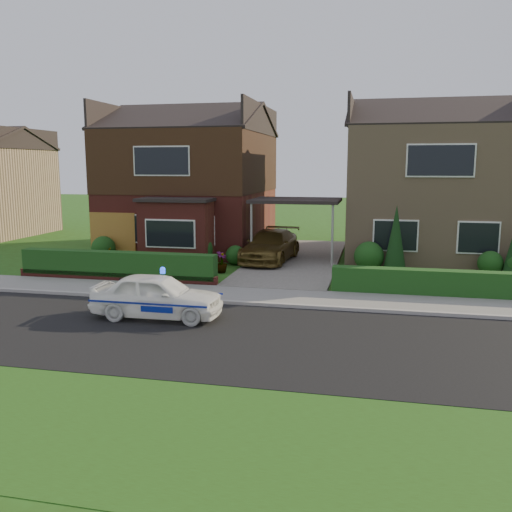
# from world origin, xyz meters

# --- Properties ---
(ground) EXTENTS (120.00, 120.00, 0.00)m
(ground) POSITION_xyz_m (0.00, 0.00, 0.00)
(ground) COLOR #254813
(ground) RESTS_ON ground
(road) EXTENTS (60.00, 6.00, 0.02)m
(road) POSITION_xyz_m (0.00, 0.00, 0.00)
(road) COLOR black
(road) RESTS_ON ground
(kerb) EXTENTS (60.00, 0.16, 0.12)m
(kerb) POSITION_xyz_m (0.00, 3.05, 0.06)
(kerb) COLOR #9E9993
(kerb) RESTS_ON ground
(sidewalk) EXTENTS (60.00, 2.00, 0.10)m
(sidewalk) POSITION_xyz_m (0.00, 4.10, 0.05)
(sidewalk) COLOR slate
(sidewalk) RESTS_ON ground
(grass_verge) EXTENTS (60.00, 4.00, 0.01)m
(grass_verge) POSITION_xyz_m (0.00, -5.00, 0.00)
(grass_verge) COLOR #254813
(grass_verge) RESTS_ON ground
(driveway) EXTENTS (3.80, 12.00, 0.12)m
(driveway) POSITION_xyz_m (0.00, 11.00, 0.06)
(driveway) COLOR #666059
(driveway) RESTS_ON ground
(house_left) EXTENTS (7.50, 9.53, 7.25)m
(house_left) POSITION_xyz_m (-5.78, 13.90, 3.81)
(house_left) COLOR maroon
(house_left) RESTS_ON ground
(house_right) EXTENTS (7.50, 8.06, 7.25)m
(house_right) POSITION_xyz_m (5.80, 13.99, 3.66)
(house_right) COLOR tan
(house_right) RESTS_ON ground
(carport_link) EXTENTS (3.80, 3.00, 2.77)m
(carport_link) POSITION_xyz_m (0.00, 10.95, 2.66)
(carport_link) COLOR black
(carport_link) RESTS_ON ground
(garage_door) EXTENTS (2.20, 0.10, 2.10)m
(garage_door) POSITION_xyz_m (-8.25, 9.96, 1.05)
(garage_door) COLOR olive
(garage_door) RESTS_ON ground
(dwarf_wall) EXTENTS (7.70, 0.25, 0.36)m
(dwarf_wall) POSITION_xyz_m (-5.80, 5.30, 0.18)
(dwarf_wall) COLOR maroon
(dwarf_wall) RESTS_ON ground
(hedge_left) EXTENTS (7.50, 0.55, 0.90)m
(hedge_left) POSITION_xyz_m (-5.80, 5.45, 0.00)
(hedge_left) COLOR #113613
(hedge_left) RESTS_ON ground
(hedge_right) EXTENTS (7.50, 0.55, 0.80)m
(hedge_right) POSITION_xyz_m (5.80, 5.35, 0.00)
(hedge_right) COLOR #113613
(hedge_right) RESTS_ON ground
(shrub_left_far) EXTENTS (1.08, 1.08, 1.08)m
(shrub_left_far) POSITION_xyz_m (-8.50, 9.50, 0.54)
(shrub_left_far) COLOR #113613
(shrub_left_far) RESTS_ON ground
(shrub_left_mid) EXTENTS (1.32, 1.32, 1.32)m
(shrub_left_mid) POSITION_xyz_m (-4.00, 9.30, 0.66)
(shrub_left_mid) COLOR #113613
(shrub_left_mid) RESTS_ON ground
(shrub_left_near) EXTENTS (0.84, 0.84, 0.84)m
(shrub_left_near) POSITION_xyz_m (-2.40, 9.60, 0.42)
(shrub_left_near) COLOR #113613
(shrub_left_near) RESTS_ON ground
(shrub_right_near) EXTENTS (1.20, 1.20, 1.20)m
(shrub_right_near) POSITION_xyz_m (3.20, 9.40, 0.60)
(shrub_right_near) COLOR #113613
(shrub_right_near) RESTS_ON ground
(shrub_right_mid) EXTENTS (0.96, 0.96, 0.96)m
(shrub_right_mid) POSITION_xyz_m (7.80, 9.50, 0.48)
(shrub_right_mid) COLOR #113613
(shrub_right_mid) RESTS_ON ground
(conifer_a) EXTENTS (0.90, 0.90, 2.60)m
(conifer_a) POSITION_xyz_m (4.20, 9.20, 1.30)
(conifer_a) COLOR black
(conifer_a) RESTS_ON ground
(police_car) EXTENTS (3.36, 3.69, 1.41)m
(police_car) POSITION_xyz_m (-2.48, 1.20, 0.62)
(police_car) COLOR white
(police_car) RESTS_ON ground
(driveway_car) EXTENTS (2.22, 4.67, 1.32)m
(driveway_car) POSITION_xyz_m (-1.00, 10.26, 0.78)
(driveway_car) COLOR brown
(driveway_car) RESTS_ON driveway
(potted_plant_a) EXTENTS (0.54, 0.46, 0.86)m
(potted_plant_a) POSITION_xyz_m (-9.00, 6.00, 0.43)
(potted_plant_a) COLOR gray
(potted_plant_a) RESTS_ON ground
(potted_plant_b) EXTENTS (0.48, 0.44, 0.69)m
(potted_plant_b) POSITION_xyz_m (-7.87, 8.64, 0.35)
(potted_plant_b) COLOR gray
(potted_plant_b) RESTS_ON ground
(potted_plant_c) EXTENTS (0.60, 0.60, 0.84)m
(potted_plant_c) POSITION_xyz_m (-2.50, 7.75, 0.42)
(potted_plant_c) COLOR gray
(potted_plant_c) RESTS_ON ground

